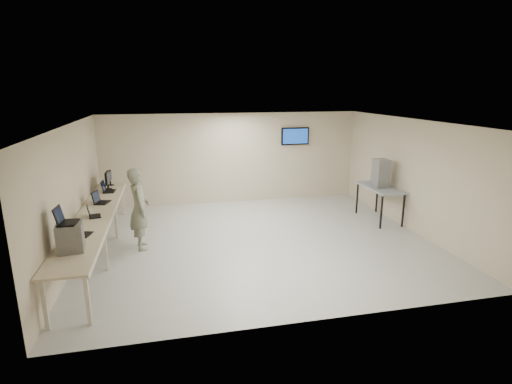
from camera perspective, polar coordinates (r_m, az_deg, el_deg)
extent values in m
cube|color=silver|center=(9.61, 0.26, -6.95)|extent=(8.00, 7.00, 0.01)
cube|color=silver|center=(8.96, 0.28, 9.94)|extent=(8.00, 7.00, 0.01)
cube|color=beige|center=(12.55, -3.30, 4.83)|extent=(8.00, 0.01, 2.80)
cube|color=beige|center=(5.97, 7.82, -6.45)|extent=(8.00, 0.01, 2.80)
cube|color=beige|center=(9.19, -24.84, -0.18)|extent=(0.01, 7.00, 2.80)
cube|color=beige|center=(10.78, 21.49, 2.20)|extent=(0.01, 7.00, 2.80)
cube|color=black|center=(12.91, 5.55, 7.97)|extent=(0.15, 0.04, 0.15)
cube|color=black|center=(12.87, 5.60, 7.95)|extent=(0.90, 0.06, 0.55)
cube|color=navy|center=(12.84, 5.65, 7.93)|extent=(0.82, 0.01, 0.47)
cube|color=tan|center=(9.25, -22.08, -3.16)|extent=(0.75, 6.00, 0.04)
cube|color=beige|center=(9.20, -19.76, -3.23)|extent=(0.02, 6.00, 0.06)
cube|color=beige|center=(6.90, -27.97, -13.96)|extent=(0.06, 0.06, 0.86)
cube|color=beige|center=(6.76, -22.93, -13.97)|extent=(0.06, 0.06, 0.86)
cube|color=beige|center=(8.62, -24.70, -7.89)|extent=(0.06, 0.06, 0.86)
cube|color=beige|center=(8.50, -20.71, -7.77)|extent=(0.06, 0.06, 0.86)
cube|color=beige|center=(10.28, -22.72, -4.12)|extent=(0.06, 0.06, 0.86)
cube|color=beige|center=(10.18, -19.40, -3.98)|extent=(0.06, 0.06, 0.86)
cube|color=beige|center=(12.12, -21.21, -1.22)|extent=(0.06, 0.06, 0.86)
cube|color=beige|center=(12.04, -18.40, -1.07)|extent=(0.06, 0.06, 0.86)
cube|color=slate|center=(7.35, -25.01, -5.84)|extent=(0.45, 0.50, 0.48)
cube|color=black|center=(7.27, -25.22, -3.99)|extent=(0.30, 0.40, 0.02)
cube|color=black|center=(7.26, -26.39, -2.92)|extent=(0.10, 0.36, 0.27)
cube|color=black|center=(7.25, -26.27, -2.92)|extent=(0.07, 0.32, 0.22)
cube|color=black|center=(8.06, -23.36, -5.62)|extent=(0.30, 0.36, 0.02)
cube|color=black|center=(8.05, -24.25, -4.81)|extent=(0.13, 0.31, 0.23)
cube|color=black|center=(8.04, -24.16, -4.81)|extent=(0.11, 0.27, 0.19)
cube|color=black|center=(9.10, -22.02, -3.22)|extent=(0.29, 0.36, 0.02)
cube|color=black|center=(9.09, -22.81, -2.50)|extent=(0.12, 0.31, 0.23)
cube|color=black|center=(9.09, -22.73, -2.50)|extent=(0.10, 0.27, 0.19)
cube|color=black|center=(10.10, -21.07, -1.41)|extent=(0.37, 0.44, 0.02)
cube|color=black|center=(10.09, -21.93, -0.64)|extent=(0.16, 0.37, 0.27)
cube|color=black|center=(10.08, -21.84, -0.63)|extent=(0.13, 0.32, 0.23)
cube|color=black|center=(11.13, -20.21, 0.09)|extent=(0.29, 0.39, 0.02)
cube|color=black|center=(11.12, -20.97, 0.80)|extent=(0.09, 0.36, 0.27)
cube|color=black|center=(11.12, -20.89, 0.80)|extent=(0.07, 0.32, 0.23)
cylinder|color=black|center=(11.39, -20.36, 0.38)|extent=(0.22, 0.22, 0.02)
cube|color=black|center=(11.37, -20.40, 0.84)|extent=(0.04, 0.03, 0.17)
cube|color=black|center=(11.32, -20.49, 1.90)|extent=(0.05, 0.49, 0.32)
cube|color=black|center=(11.32, -20.34, 1.91)|extent=(0.00, 0.44, 0.28)
cylinder|color=black|center=(11.87, -20.06, 0.94)|extent=(0.18, 0.18, 0.01)
cube|color=black|center=(11.85, -20.09, 1.32)|extent=(0.04, 0.03, 0.15)
cube|color=black|center=(11.81, -20.17, 2.18)|extent=(0.05, 0.41, 0.27)
cube|color=black|center=(11.81, -20.05, 2.18)|extent=(0.00, 0.37, 0.23)
imported|color=#5F6550|center=(9.26, -16.33, -2.32)|extent=(0.54, 0.74, 1.85)
cube|color=gray|center=(11.34, 17.34, 0.61)|extent=(0.73, 1.56, 0.04)
cube|color=black|center=(10.75, 17.47, -2.76)|extent=(0.04, 0.04, 0.89)
cube|color=black|center=(11.89, 14.25, -0.88)|extent=(0.04, 0.04, 0.89)
cube|color=black|center=(11.07, 20.29, -2.50)|extent=(0.04, 0.04, 0.89)
cube|color=black|center=(12.18, 16.89, -0.69)|extent=(0.04, 0.04, 0.89)
cube|color=gray|center=(11.31, 17.29, 1.17)|extent=(0.36, 0.40, 0.19)
cube|color=gray|center=(11.27, 17.37, 2.11)|extent=(0.36, 0.40, 0.19)
cube|color=gray|center=(11.23, 17.44, 3.06)|extent=(0.36, 0.40, 0.19)
cube|color=gray|center=(11.20, 17.51, 4.01)|extent=(0.36, 0.40, 0.19)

